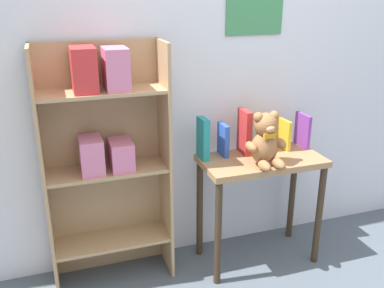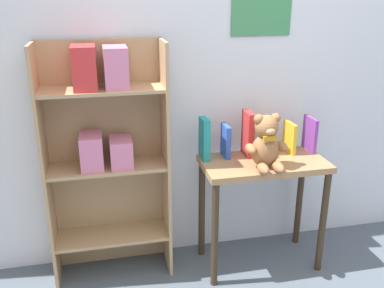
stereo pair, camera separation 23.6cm
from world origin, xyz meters
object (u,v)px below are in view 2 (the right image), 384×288
Objects in this scene: display_table at (263,180)px; teddy_bear at (266,144)px; book_standing_blue at (226,141)px; book_standing_purple at (310,134)px; bookshelf_side at (106,146)px; book_standing_teal at (204,139)px; book_standing_red at (248,134)px; book_standing_yellow at (289,137)px; book_standing_orange at (268,137)px.

display_table is 0.27m from teddy_bear.
book_standing_purple is at bearing -1.54° from book_standing_blue.
bookshelf_side reaches higher than book_standing_teal.
book_standing_yellow is (0.26, -0.00, -0.04)m from book_standing_red.
book_standing_orange reaches higher than book_standing_blue.
book_standing_teal is 0.52m from book_standing_yellow.
book_standing_blue is (0.13, 0.01, -0.03)m from book_standing_teal.
teddy_bear reaches higher than book_standing_blue.
book_standing_red is 1.27× the size of book_standing_purple.
book_standing_teal is 1.28× the size of book_standing_blue.
teddy_bear is at bearing -14.81° from bookshelf_side.
book_standing_teal is 0.26m from book_standing_red.
display_table is at bearing -154.81° from book_standing_yellow.
book_standing_teal is at bearing 147.25° from teddy_bear.
bookshelf_side is 0.92m from display_table.
teddy_bear is (0.85, -0.22, 0.03)m from bookshelf_side.
book_standing_red is (0.26, 0.01, 0.01)m from book_standing_teal.
display_table is at bearing -163.12° from book_standing_purple.
book_standing_purple is (0.33, 0.10, 0.22)m from display_table.
bookshelf_side is 5.59× the size of book_standing_teal.
book_standing_orange is (0.39, 0.01, -0.02)m from book_standing_teal.
book_standing_purple is at bearing 28.13° from teddy_bear.
teddy_bear is at bearing -50.77° from book_standing_blue.
book_standing_teal is at bearing -174.40° from book_standing_blue.
book_standing_blue is at bearing 177.90° from book_standing_purple.
display_table is 0.42m from book_standing_teal.
display_table is 3.45× the size of book_standing_purple.
display_table is 0.31m from book_standing_yellow.
book_standing_teal is 0.13m from book_standing_blue.
book_standing_yellow is (1.07, -0.03, -0.02)m from bookshelf_side.
book_standing_red is at bearing 120.97° from display_table.
book_standing_red is at bearing 100.42° from teddy_bear.
teddy_bear reaches higher than display_table.
book_standing_yellow is at bearing -1.76° from bookshelf_side.
bookshelf_side is 4.48× the size of teddy_bear.
book_standing_yellow is (0.20, 0.10, 0.21)m from display_table.
bookshelf_side is 6.90× the size of book_standing_orange.
display_table is 0.31m from book_standing_blue.
teddy_bear is at bearing -78.23° from book_standing_red.
book_standing_teal is 1.17× the size of book_standing_purple.
bookshelf_side reaches higher than book_standing_purple.
book_standing_yellow is at bearing 178.82° from book_standing_purple.
book_standing_teal reaches higher than book_standing_orange.
book_standing_teal is at bearing 177.26° from book_standing_yellow.
book_standing_red is 0.39m from book_standing_purple.
book_standing_teal is at bearing 179.34° from book_standing_purple.
bookshelf_side is 0.94m from book_standing_orange.
book_standing_blue is (0.68, -0.02, -0.01)m from bookshelf_side.
book_standing_yellow is at bearing 0.31° from book_standing_red.
book_standing_teal is (-0.30, 0.19, -0.02)m from teddy_bear.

